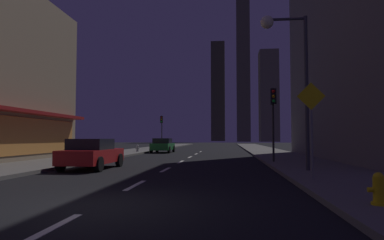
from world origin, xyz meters
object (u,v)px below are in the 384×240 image
at_px(street_lamp_right, 286,54).
at_px(fire_hydrant_far_left, 137,148).
at_px(traffic_light_near_right, 273,108).
at_px(fire_hydrant_yellow_near, 379,190).
at_px(car_parked_near, 92,154).
at_px(car_parked_far, 163,145).
at_px(traffic_light_far_left, 162,125).
at_px(pedestrian_crossing_sign, 311,122).

bearing_deg(street_lamp_right, fire_hydrant_far_left, 122.03).
bearing_deg(traffic_light_near_right, fire_hydrant_yellow_near, -88.15).
relative_size(car_parked_near, fire_hydrant_yellow_near, 6.48).
bearing_deg(traffic_light_near_right, car_parked_far, 122.83).
distance_m(traffic_light_near_right, traffic_light_far_left, 25.64).
bearing_deg(fire_hydrant_far_left, car_parked_far, 26.76).
xyz_separation_m(fire_hydrant_yellow_near, traffic_light_far_left, (-11.40, 35.55, 2.74)).
distance_m(car_parked_near, pedestrian_crossing_sign, 10.29).
relative_size(fire_hydrant_yellow_near, traffic_light_far_left, 0.16).
distance_m(car_parked_near, street_lamp_right, 10.04).
height_order(car_parked_far, pedestrian_crossing_sign, pedestrian_crossing_sign).
relative_size(car_parked_near, street_lamp_right, 0.64).
bearing_deg(pedestrian_crossing_sign, traffic_light_near_right, 90.69).
bearing_deg(fire_hydrant_yellow_near, car_parked_near, 138.05).
bearing_deg(fire_hydrant_far_left, fire_hydrant_yellow_near, -65.02).
bearing_deg(car_parked_far, traffic_light_far_left, 101.85).
distance_m(car_parked_far, traffic_light_near_right, 16.96).
relative_size(fire_hydrant_yellow_near, traffic_light_near_right, 0.16).
bearing_deg(traffic_light_far_left, street_lamp_right, -68.93).
xyz_separation_m(car_parked_far, street_lamp_right, (8.98, -19.19, 4.33)).
distance_m(car_parked_near, car_parked_far, 17.95).
bearing_deg(traffic_light_near_right, traffic_light_far_left, 115.40).
xyz_separation_m(street_lamp_right, pedestrian_crossing_sign, (0.22, -3.20, -3.05)).
bearing_deg(traffic_light_near_right, pedestrian_crossing_sign, -89.31).
relative_size(traffic_light_near_right, traffic_light_far_left, 1.00).
height_order(fire_hydrant_far_left, traffic_light_far_left, traffic_light_far_left).
distance_m(fire_hydrant_yellow_near, pedestrian_crossing_sign, 4.40).
bearing_deg(street_lamp_right, car_parked_near, 172.16).
bearing_deg(car_parked_near, traffic_light_near_right, 22.90).
bearing_deg(pedestrian_crossing_sign, car_parked_far, 112.34).
height_order(car_parked_far, fire_hydrant_yellow_near, car_parked_far).
distance_m(fire_hydrant_far_left, traffic_light_near_right, 17.47).
distance_m(fire_hydrant_yellow_near, fire_hydrant_far_left, 27.94).
bearing_deg(fire_hydrant_far_left, pedestrian_crossing_sign, -61.55).
height_order(car_parked_near, fire_hydrant_yellow_near, car_parked_near).
distance_m(car_parked_far, traffic_light_far_left, 9.57).
distance_m(street_lamp_right, pedestrian_crossing_sign, 4.43).
relative_size(car_parked_far, pedestrian_crossing_sign, 1.34).
distance_m(car_parked_near, traffic_light_far_left, 27.18).
bearing_deg(fire_hydrant_yellow_near, street_lamp_right, 94.07).
relative_size(car_parked_near, pedestrian_crossing_sign, 1.34).
height_order(fire_hydrant_far_left, street_lamp_right, street_lamp_right).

